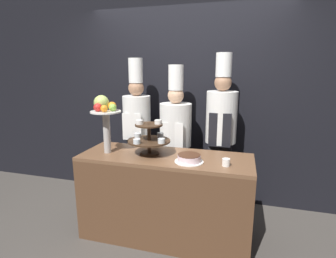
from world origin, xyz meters
name	(u,v)px	position (x,y,z in m)	size (l,w,h in m)	color
ground_plane	(157,253)	(0.00, 0.00, 0.00)	(14.00, 14.00, 0.00)	#47423D
wall_back	(186,95)	(0.00, 1.28, 1.40)	(10.00, 0.06, 2.80)	black
buffet_counter	(165,196)	(0.00, 0.31, 0.44)	(1.71, 0.61, 0.89)	brown
tiered_stand	(149,137)	(-0.17, 0.31, 1.06)	(0.43, 0.43, 0.35)	#3D2819
fruit_pedestal	(104,112)	(-0.62, 0.26, 1.31)	(0.31, 0.31, 0.59)	#B2ADA8
cake_round	(189,158)	(0.26, 0.19, 0.92)	(0.27, 0.27, 0.07)	white
cup_white	(226,162)	(0.60, 0.18, 0.92)	(0.07, 0.07, 0.07)	white
chef_left	(137,128)	(-0.55, 0.91, 1.01)	(0.34, 0.34, 1.86)	black
chef_center_left	(175,136)	(-0.05, 0.91, 0.94)	(0.38, 0.38, 1.78)	black
chef_center_right	(221,130)	(0.49, 0.91, 1.05)	(0.35, 0.35, 1.91)	#28282D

